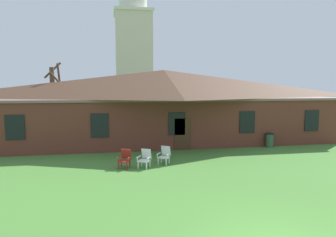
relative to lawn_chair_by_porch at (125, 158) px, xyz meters
name	(u,v)px	position (x,y,z in m)	size (l,w,h in m)	color
brick_building	(164,104)	(3.55, 8.78, 2.31)	(25.63, 10.40, 5.51)	brown
dome_tower	(133,50)	(2.43, 26.87, 8.69)	(5.18, 5.18, 20.03)	beige
lawn_chair_by_porch	(125,158)	(0.00, 0.00, 0.00)	(0.79, 0.83, 0.96)	maroon
lawn_chair_near_door	(145,158)	(1.03, -0.15, 0.00)	(0.83, 0.86, 0.96)	white
lawn_chair_left_end	(165,155)	(2.15, 0.41, 0.00)	(0.84, 0.87, 0.96)	white
bare_tree_beside_building	(53,99)	(-5.18, 9.78, 2.74)	(1.98, 1.97, 6.15)	brown
trash_bin	(270,140)	(10.04, 3.48, 0.00)	(0.56, 0.56, 0.98)	#335638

